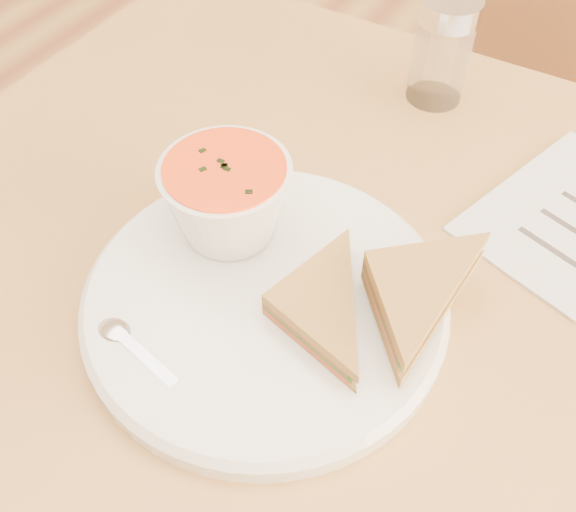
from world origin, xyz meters
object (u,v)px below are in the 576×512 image
Objects in this scene: chair_far at (526,185)px; plate at (265,300)px; dining_table at (368,446)px; condiment_shaker at (442,51)px; soup_bowl at (228,202)px.

chair_far is 2.95× the size of plate.
plate is at bearing 83.54° from chair_far.
chair_far reaches higher than dining_table.
condiment_shaker is (0.01, 0.34, 0.05)m from plate.
chair_far is at bearing 72.40° from soup_bowl.
condiment_shaker reaches higher than soup_bowl.
plate is 0.09m from soup_bowl.
plate is 0.35m from condiment_shaker.
chair_far is at bearing 68.15° from condiment_shaker.
dining_table is 0.52m from chair_far.
condiment_shaker is at bearing 88.33° from plate.
dining_table is 0.41m from plate.
soup_bowl is at bearing 145.49° from plate.
condiment_shaker reaches higher than dining_table.
dining_table is at bearing 20.99° from soup_bowl.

